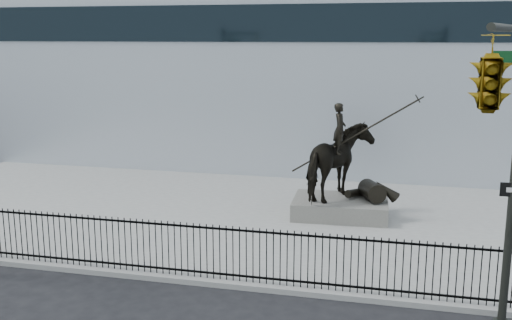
# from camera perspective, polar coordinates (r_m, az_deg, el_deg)

# --- Properties ---
(ground) EXTENTS (120.00, 120.00, 0.00)m
(ground) POSITION_cam_1_polar(r_m,az_deg,el_deg) (15.23, -5.44, -13.48)
(ground) COLOR black
(ground) RESTS_ON ground
(plaza) EXTENTS (30.00, 12.00, 0.15)m
(plaza) POSITION_cam_1_polar(r_m,az_deg,el_deg) (21.49, 0.69, -5.57)
(plaza) COLOR gray
(plaza) RESTS_ON ground
(building) EXTENTS (44.00, 14.00, 9.00)m
(building) POSITION_cam_1_polar(r_m,az_deg,el_deg) (33.36, 5.81, 8.33)
(building) COLOR silver
(building) RESTS_ON ground
(picket_fence) EXTENTS (22.10, 0.10, 1.50)m
(picket_fence) POSITION_cam_1_polar(r_m,az_deg,el_deg) (15.97, -4.02, -8.71)
(picket_fence) COLOR black
(picket_fence) RESTS_ON plaza
(statue_plinth) EXTENTS (3.42, 2.43, 0.62)m
(statue_plinth) POSITION_cam_1_polar(r_m,az_deg,el_deg) (21.64, 8.03, -4.49)
(statue_plinth) COLOR #5F5C57
(statue_plinth) RESTS_ON plaza
(equestrian_statue) EXTENTS (4.25, 2.72, 3.60)m
(equestrian_statue) POSITION_cam_1_polar(r_m,az_deg,el_deg) (21.25, 8.33, -0.32)
(equestrian_statue) COLOR black
(equestrian_statue) RESTS_ON statue_plinth
(traffic_signal_right) EXTENTS (2.17, 6.86, 7.00)m
(traffic_signal_right) POSITION_cam_1_polar(r_m,az_deg,el_deg) (11.25, 23.04, 2.47)
(traffic_signal_right) COLOR black
(traffic_signal_right) RESTS_ON ground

